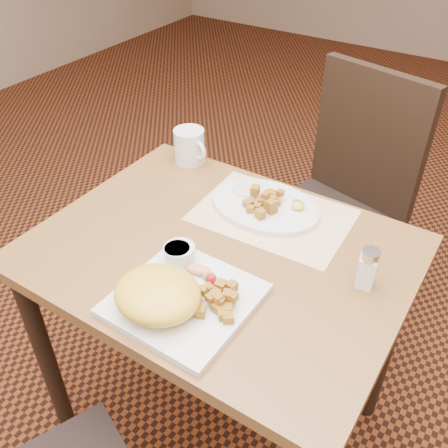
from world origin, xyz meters
TOP-DOWN VIEW (x-y plane):
  - ground at (0.00, 0.00)m, footprint 8.00×8.00m
  - table at (0.00, 0.00)m, footprint 0.90×0.70m
  - chair_far at (0.07, 0.69)m, footprint 0.51×0.52m
  - placemat at (0.05, 0.19)m, footprint 0.41×0.30m
  - plate_square at (0.04, -0.19)m, footprint 0.28×0.28m
  - plate_oval at (0.01, 0.20)m, footprint 0.31×0.24m
  - hollandaise_mound at (0.00, -0.24)m, footprint 0.19×0.17m
  - ramekin at (-0.04, -0.10)m, footprint 0.07×0.07m
  - garnish_sq at (0.03, -0.12)m, footprint 0.09×0.05m
  - fried_egg at (-0.06, 0.25)m, footprint 0.10×0.10m
  - garnish_ov at (0.09, 0.24)m, footprint 0.05×0.06m
  - salt_shaker at (0.34, 0.07)m, footprint 0.05×0.05m
  - coffee_mug at (-0.31, 0.30)m, footprint 0.12×0.09m
  - home_fries_sq at (0.11, -0.18)m, footprint 0.11×0.11m
  - home_fries_ov at (0.02, 0.19)m, footprint 0.10×0.12m

SIDE VIEW (x-z plane):
  - ground at x=0.00m, z-range 0.00..0.00m
  - chair_far at x=0.07m, z-range 0.05..1.02m
  - table at x=0.00m, z-range 0.27..1.02m
  - placemat at x=0.05m, z-range 0.75..0.75m
  - plate_square at x=0.04m, z-range 0.75..0.77m
  - plate_oval at x=0.01m, z-range 0.75..0.77m
  - fried_egg at x=-0.06m, z-range 0.76..0.78m
  - garnish_sq at x=0.03m, z-range 0.76..0.79m
  - garnish_ov at x=0.09m, z-range 0.77..0.79m
  - home_fries_sq at x=0.11m, z-range 0.76..0.80m
  - home_fries_ov at x=0.02m, z-range 0.76..0.80m
  - ramekin at x=-0.04m, z-range 0.77..0.81m
  - hollandaise_mound at x=0.00m, z-range 0.76..0.83m
  - salt_shaker at x=0.34m, z-range 0.75..0.85m
  - coffee_mug at x=-0.31m, z-range 0.75..0.86m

